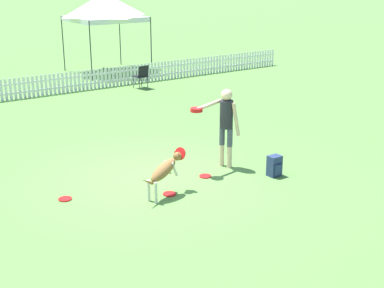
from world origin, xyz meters
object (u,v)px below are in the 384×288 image
object	(u,v)px
handler_person	(225,119)
leaping_dog	(165,169)
backpack_on_grass	(275,166)
frisbee_near_handler	(170,194)
folding_chair_blue_left	(142,75)
canopy_tent_main	(105,7)
frisbee_midfield	(205,176)
frisbee_near_dog	(65,199)

from	to	relation	value
handler_person	leaping_dog	bearing A→B (deg)	90.34
leaping_dog	backpack_on_grass	world-z (taller)	leaping_dog
handler_person	backpack_on_grass	xyz separation A→B (m)	(0.53, -1.02, -0.86)
frisbee_near_handler	backpack_on_grass	size ratio (longest dim) A/B	0.57
frisbee_near_handler	backpack_on_grass	distance (m)	2.35
folding_chair_blue_left	canopy_tent_main	bearing A→B (deg)	-104.72
backpack_on_grass	canopy_tent_main	size ratio (longest dim) A/B	0.14
folding_chair_blue_left	canopy_tent_main	xyz separation A→B (m)	(0.50, 3.70, 2.14)
handler_person	frisbee_midfield	size ratio (longest dim) A/B	6.84
frisbee_near_dog	canopy_tent_main	xyz separation A→B (m)	(6.65, 11.41, 2.63)
leaping_dog	frisbee_near_handler	distance (m)	0.53
handler_person	folding_chair_blue_left	size ratio (longest dim) A/B	2.04
frisbee_midfield	frisbee_near_handler	bearing A→B (deg)	-162.46
leaping_dog	frisbee_midfield	bearing A→B (deg)	89.39
frisbee_near_handler	frisbee_near_dog	world-z (taller)	same
handler_person	frisbee_near_dog	size ratio (longest dim) A/B	6.84
frisbee_midfield	canopy_tent_main	distance (m)	12.86
handler_person	frisbee_near_handler	size ratio (longest dim) A/B	6.84
handler_person	canopy_tent_main	size ratio (longest dim) A/B	0.53
frisbee_near_handler	frisbee_midfield	world-z (taller)	same
frisbee_near_handler	leaping_dog	bearing A→B (deg)	-178.42
frisbee_midfield	folding_chair_blue_left	bearing A→B (deg)	68.08
leaping_dog	frisbee_near_handler	bearing A→B (deg)	74.62
handler_person	frisbee_near_dog	world-z (taller)	handler_person
handler_person	leaping_dog	world-z (taller)	handler_person
frisbee_near_dog	leaping_dog	bearing A→B (deg)	-29.97
backpack_on_grass	leaping_dog	bearing A→B (deg)	169.75
frisbee_near_dog	frisbee_midfield	size ratio (longest dim) A/B	1.00
folding_chair_blue_left	frisbee_midfield	bearing A→B (deg)	61.05
frisbee_near_handler	folding_chair_blue_left	bearing A→B (deg)	62.79
folding_chair_blue_left	canopy_tent_main	size ratio (longest dim) A/B	0.26
handler_person	leaping_dog	size ratio (longest dim) A/B	1.48
frisbee_near_dog	backpack_on_grass	world-z (taller)	backpack_on_grass
frisbee_near_dog	backpack_on_grass	bearing A→B (deg)	-18.78
leaping_dog	frisbee_near_handler	xyz separation A→B (m)	(0.09, 0.00, -0.52)
leaping_dog	backpack_on_grass	size ratio (longest dim) A/B	2.66
handler_person	backpack_on_grass	world-z (taller)	handler_person
backpack_on_grass	folding_chair_blue_left	distance (m)	9.33
backpack_on_grass	canopy_tent_main	world-z (taller)	canopy_tent_main
frisbee_near_dog	backpack_on_grass	xyz separation A→B (m)	(4.01, -1.36, 0.20)
frisbee_near_handler	frisbee_midfield	size ratio (longest dim) A/B	1.00
handler_person	frisbee_near_dog	distance (m)	3.66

